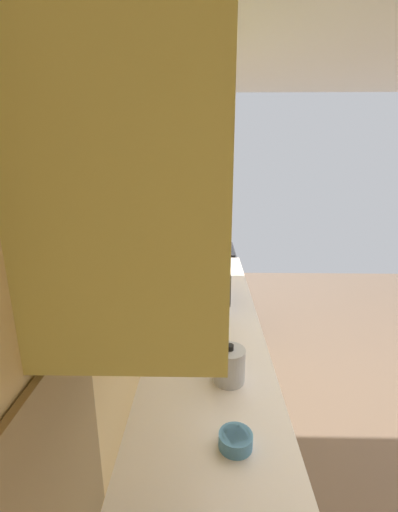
{
  "coord_description": "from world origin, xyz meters",
  "views": [
    {
      "loc": [
        -1.94,
        1.31,
        1.92
      ],
      "look_at": [
        -0.35,
        1.34,
        1.44
      ],
      "focal_mm": 24.27,
      "sensor_mm": 36.0,
      "label": 1
    }
  ],
  "objects_px": {
    "oven_range": "(206,287)",
    "bowl": "(236,440)",
    "microwave": "(204,281)",
    "kettle": "(229,365)"
  },
  "relations": [
    {
      "from": "oven_range",
      "to": "kettle",
      "type": "height_order",
      "value": "kettle"
    },
    {
      "from": "microwave",
      "to": "kettle",
      "type": "distance_m",
      "value": 0.9
    },
    {
      "from": "oven_range",
      "to": "bowl",
      "type": "height_order",
      "value": "oven_range"
    },
    {
      "from": "microwave",
      "to": "bowl",
      "type": "relative_size",
      "value": 3.94
    },
    {
      "from": "microwave",
      "to": "bowl",
      "type": "distance_m",
      "value": 1.27
    },
    {
      "from": "oven_range",
      "to": "kettle",
      "type": "xyz_separation_m",
      "value": [
        -2.24,
        -0.1,
        0.52
      ]
    },
    {
      "from": "bowl",
      "to": "kettle",
      "type": "distance_m",
      "value": 0.38
    },
    {
      "from": "kettle",
      "to": "oven_range",
      "type": "bearing_deg",
      "value": 2.66
    },
    {
      "from": "microwave",
      "to": "kettle",
      "type": "bearing_deg",
      "value": -172.45
    },
    {
      "from": "microwave",
      "to": "bowl",
      "type": "bearing_deg",
      "value": -174.66
    }
  ]
}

